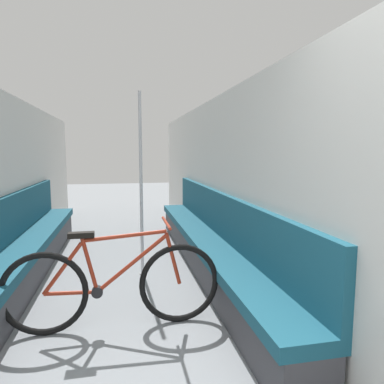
{
  "coord_description": "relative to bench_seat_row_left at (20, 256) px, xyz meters",
  "views": [
    {
      "loc": [
        0.04,
        -0.85,
        1.46
      ],
      "look_at": [
        0.71,
        2.36,
        1.07
      ],
      "focal_mm": 32.0,
      "sensor_mm": 36.0,
      "label": 1
    }
  ],
  "objects": [
    {
      "name": "bench_seat_row_right",
      "position": [
        2.14,
        0.0,
        0.0
      ],
      "size": [
        0.43,
        4.83,
        0.96
      ],
      "color": "#3D3D42",
      "rests_on": "ground"
    },
    {
      "name": "grab_pole_near",
      "position": [
        1.34,
        0.02,
        0.73
      ],
      "size": [
        0.08,
        0.08,
        2.13
      ],
      "color": "gray",
      "rests_on": "ground"
    },
    {
      "name": "bicycle",
      "position": [
        1.03,
        -1.2,
        0.05
      ],
      "size": [
        1.77,
        0.46,
        0.88
      ],
      "rotation": [
        0.0,
        0.0,
        -0.33
      ],
      "color": "black",
      "rests_on": "ground"
    },
    {
      "name": "bench_seat_row_left",
      "position": [
        0.0,
        0.0,
        0.0
      ],
      "size": [
        0.43,
        4.83,
        0.96
      ],
      "color": "#3D3D42",
      "rests_on": "ground"
    },
    {
      "name": "wall_right",
      "position": [
        2.38,
        0.05,
        0.77
      ],
      "size": [
        0.1,
        9.52,
        2.15
      ],
      "primitive_type": "cube",
      "color": "silver",
      "rests_on": "ground"
    }
  ]
}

